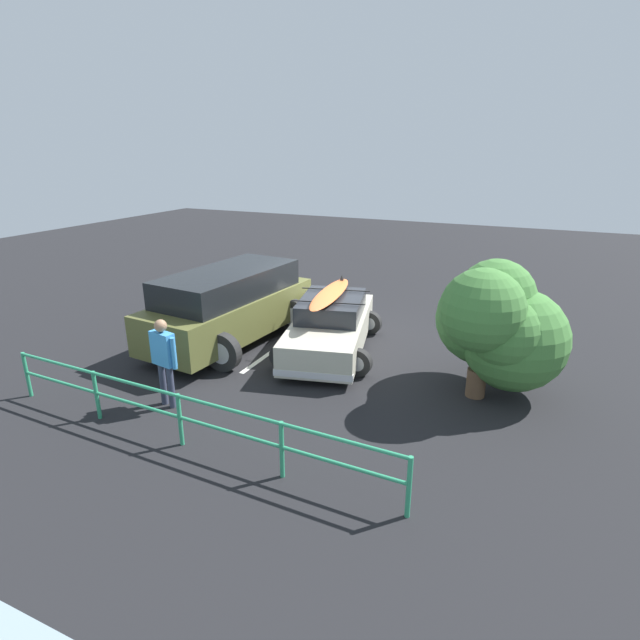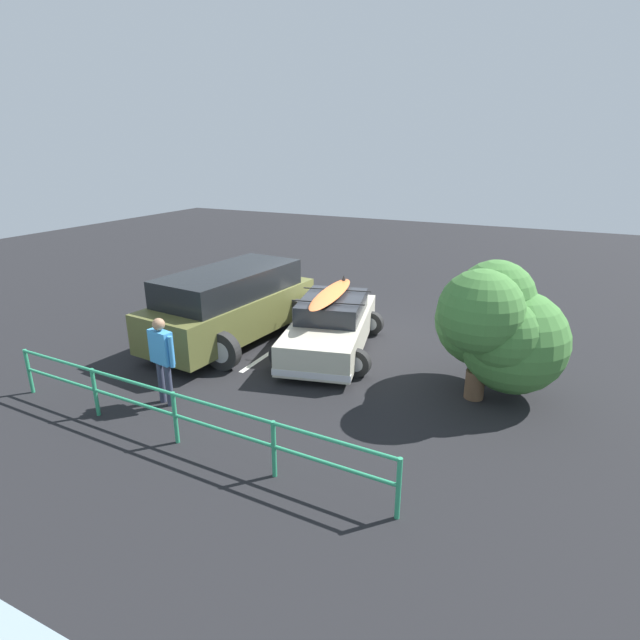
% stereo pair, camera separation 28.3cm
% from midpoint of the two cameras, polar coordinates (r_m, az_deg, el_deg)
% --- Properties ---
extents(ground_plane, '(44.00, 44.00, 0.02)m').
position_cam_midpoint_polar(ground_plane, '(12.67, 1.60, -2.27)').
color(ground_plane, black).
rests_on(ground_plane, ground).
extents(parking_stripe, '(0.12, 4.01, 0.00)m').
position_cam_midpoint_polar(parking_stripe, '(12.53, -3.22, -2.49)').
color(parking_stripe, silver).
rests_on(parking_stripe, ground).
extents(sedan_car, '(2.79, 4.44, 1.55)m').
position_cam_midpoint_polar(sedan_car, '(11.83, 1.99, -0.63)').
color(sedan_car, '#B7B29E').
rests_on(sedan_car, ground).
extents(suv_car, '(2.97, 5.03, 1.84)m').
position_cam_midpoint_polar(suv_car, '(12.43, -9.39, 1.78)').
color(suv_car, brown).
rests_on(suv_car, ground).
extents(person_bystander, '(0.66, 0.28, 1.71)m').
position_cam_midpoint_polar(person_bystander, '(9.59, -16.83, -3.68)').
color(person_bystander, '#33384C').
rests_on(person_bystander, ground).
extents(railing_fence, '(7.67, 0.34, 0.92)m').
position_cam_midpoint_polar(railing_fence, '(8.45, -15.38, -9.78)').
color(railing_fence, '#2D9366').
rests_on(railing_fence, ground).
extents(bush_near_left, '(2.56, 2.62, 2.64)m').
position_cam_midpoint_polar(bush_near_left, '(10.03, 20.19, -0.48)').
color(bush_near_left, brown).
rests_on(bush_near_left, ground).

